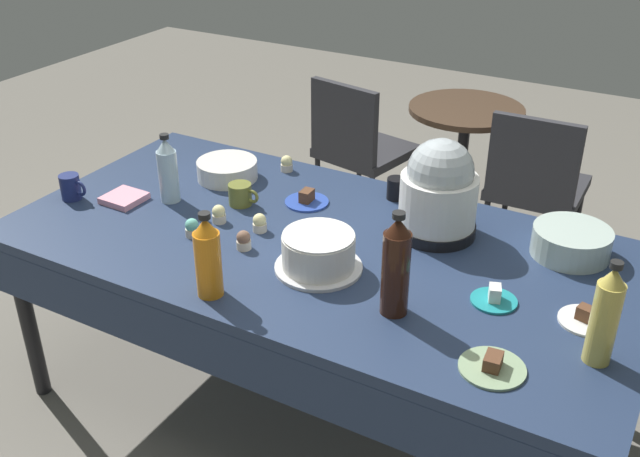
% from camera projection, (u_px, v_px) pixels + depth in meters
% --- Properties ---
extents(ground, '(9.00, 9.00, 0.00)m').
position_uv_depth(ground, '(320.00, 406.00, 2.92)').
color(ground, slate).
extents(potluck_table, '(2.20, 1.10, 0.75)m').
position_uv_depth(potluck_table, '(320.00, 256.00, 2.59)').
color(potluck_table, navy).
rests_on(potluck_table, ground).
extents(frosted_layer_cake, '(0.29, 0.29, 0.13)m').
position_uv_depth(frosted_layer_cake, '(319.00, 253.00, 2.37)').
color(frosted_layer_cake, silver).
rests_on(frosted_layer_cake, potluck_table).
extents(slow_cooker, '(0.28, 0.28, 0.35)m').
position_uv_depth(slow_cooker, '(439.00, 191.00, 2.53)').
color(slow_cooker, black).
rests_on(slow_cooker, potluck_table).
extents(glass_salad_bowl, '(0.26, 0.26, 0.10)m').
position_uv_depth(glass_salad_bowl, '(571.00, 242.00, 2.46)').
color(glass_salad_bowl, '#B2C6BC').
rests_on(glass_salad_bowl, potluck_table).
extents(ceramic_snack_bowl, '(0.24, 0.24, 0.08)m').
position_uv_depth(ceramic_snack_bowl, '(227.00, 170.00, 2.99)').
color(ceramic_snack_bowl, silver).
rests_on(ceramic_snack_bowl, potluck_table).
extents(dessert_plate_cobalt, '(0.17, 0.17, 0.05)m').
position_uv_depth(dessert_plate_cobalt, '(307.00, 200.00, 2.81)').
color(dessert_plate_cobalt, '#2D4CB2').
rests_on(dessert_plate_cobalt, potluck_table).
extents(dessert_plate_sage, '(0.18, 0.18, 0.05)m').
position_uv_depth(dessert_plate_sage, '(492.00, 366.00, 1.96)').
color(dessert_plate_sage, '#8CA87F').
rests_on(dessert_plate_sage, potluck_table).
extents(dessert_plate_white, '(0.16, 0.16, 0.05)m').
position_uv_depth(dessert_plate_white, '(586.00, 319.00, 2.14)').
color(dessert_plate_white, white).
rests_on(dessert_plate_white, potluck_table).
extents(dessert_plate_teal, '(0.14, 0.14, 0.05)m').
position_uv_depth(dessert_plate_teal, '(494.00, 298.00, 2.23)').
color(dessert_plate_teal, teal).
rests_on(dessert_plate_teal, potluck_table).
extents(cupcake_rose, '(0.05, 0.05, 0.07)m').
position_uv_depth(cupcake_rose, '(192.00, 228.00, 2.58)').
color(cupcake_rose, beige).
rests_on(cupcake_rose, potluck_table).
extents(cupcake_lemon, '(0.05, 0.05, 0.07)m').
position_uv_depth(cupcake_lemon, '(260.00, 223.00, 2.61)').
color(cupcake_lemon, beige).
rests_on(cupcake_lemon, potluck_table).
extents(cupcake_cocoa, '(0.05, 0.05, 0.07)m').
position_uv_depth(cupcake_cocoa, '(219.00, 214.00, 2.67)').
color(cupcake_cocoa, beige).
rests_on(cupcake_cocoa, potluck_table).
extents(cupcake_berry, '(0.05, 0.05, 0.07)m').
position_uv_depth(cupcake_berry, '(287.00, 164.00, 3.06)').
color(cupcake_berry, beige).
rests_on(cupcake_berry, potluck_table).
extents(cupcake_mint, '(0.05, 0.05, 0.07)m').
position_uv_depth(cupcake_mint, '(244.00, 240.00, 2.50)').
color(cupcake_mint, beige).
rests_on(cupcake_mint, potluck_table).
extents(soda_bottle_water, '(0.08, 0.08, 0.27)m').
position_uv_depth(soda_bottle_water, '(168.00, 171.00, 2.78)').
color(soda_bottle_water, silver).
rests_on(soda_bottle_water, potluck_table).
extents(soda_bottle_cola, '(0.08, 0.08, 0.33)m').
position_uv_depth(soda_bottle_cola, '(396.00, 267.00, 2.12)').
color(soda_bottle_cola, '#33190F').
rests_on(soda_bottle_cola, potluck_table).
extents(soda_bottle_ginger_ale, '(0.07, 0.07, 0.31)m').
position_uv_depth(soda_bottle_ginger_ale, '(605.00, 316.00, 1.93)').
color(soda_bottle_ginger_ale, gold).
rests_on(soda_bottle_ginger_ale, potluck_table).
extents(soda_bottle_orange_juice, '(0.08, 0.08, 0.28)m').
position_uv_depth(soda_bottle_orange_juice, '(208.00, 258.00, 2.21)').
color(soda_bottle_orange_juice, orange).
rests_on(soda_bottle_orange_juice, potluck_table).
extents(coffee_mug_black, '(0.11, 0.07, 0.08)m').
position_uv_depth(coffee_mug_black, '(397.00, 189.00, 2.83)').
color(coffee_mug_black, black).
rests_on(coffee_mug_black, potluck_table).
extents(coffee_mug_navy, '(0.12, 0.08, 0.10)m').
position_uv_depth(coffee_mug_navy, '(71.00, 187.00, 2.82)').
color(coffee_mug_navy, navy).
rests_on(coffee_mug_navy, potluck_table).
extents(coffee_mug_olive, '(0.13, 0.09, 0.08)m').
position_uv_depth(coffee_mug_olive, '(241.00, 194.00, 2.78)').
color(coffee_mug_olive, olive).
rests_on(coffee_mug_olive, potluck_table).
extents(paper_napkin_stack, '(0.14, 0.14, 0.02)m').
position_uv_depth(paper_napkin_stack, '(124.00, 198.00, 2.82)').
color(paper_napkin_stack, pink).
rests_on(paper_napkin_stack, potluck_table).
extents(maroon_chair_left, '(0.52, 0.52, 0.85)m').
position_uv_depth(maroon_chair_left, '(358.00, 144.00, 4.01)').
color(maroon_chair_left, '#333338').
rests_on(maroon_chair_left, ground).
extents(maroon_chair_right, '(0.45, 0.45, 0.85)m').
position_uv_depth(maroon_chair_right, '(535.00, 181.00, 3.59)').
color(maroon_chair_right, '#333338').
rests_on(maroon_chair_right, ground).
extents(round_cafe_table, '(0.60, 0.60, 0.72)m').
position_uv_depth(round_cafe_table, '(463.00, 147.00, 3.95)').
color(round_cafe_table, '#473323').
rests_on(round_cafe_table, ground).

